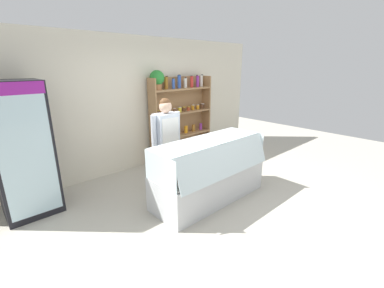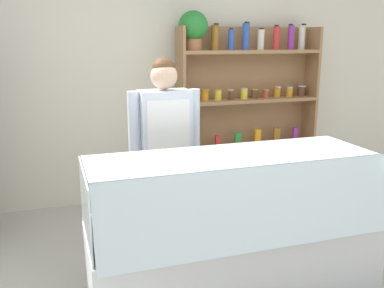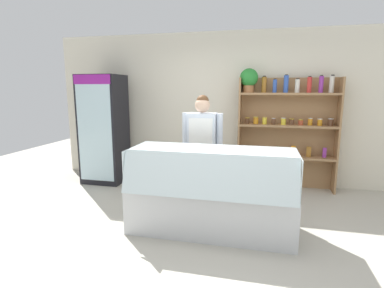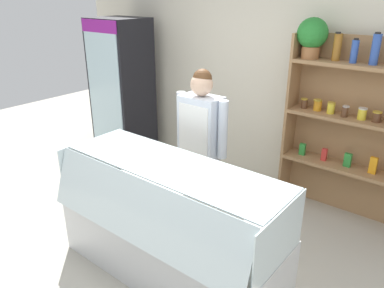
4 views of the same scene
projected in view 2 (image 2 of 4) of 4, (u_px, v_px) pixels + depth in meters
back_wall at (162, 77)px, 4.68m from camera, size 6.80×0.10×2.70m
shelving_unit at (239, 92)px, 4.74m from camera, size 1.61×0.30×2.04m
deli_display_case at (232, 252)px, 2.97m from camera, size 1.96×0.80×1.01m
shop_clerk at (165, 141)px, 3.45m from camera, size 0.59×0.25×1.62m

